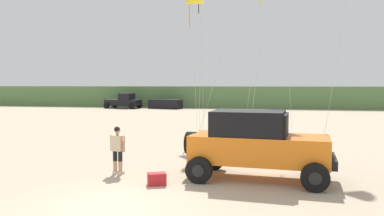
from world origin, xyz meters
TOP-DOWN VIEW (x-y plane):
  - ground_plane at (0.00, 0.00)m, footprint 220.00×220.00m
  - dune_ridge at (5.74, 45.89)m, footprint 90.00×9.24m
  - jeep at (3.49, 3.52)m, footprint 4.95×2.74m
  - person_watching at (-1.27, 3.30)m, footprint 0.61×0.38m
  - cooler_box at (0.48, 2.15)m, footprint 0.66×0.56m
  - distant_pickup at (-14.86, 38.82)m, footprint 4.82×2.97m
  - distant_sedan at (-9.33, 39.21)m, footprint 4.47×2.59m

SIDE VIEW (x-z plane):
  - ground_plane at x=0.00m, z-range 0.00..0.00m
  - cooler_box at x=0.48m, z-range 0.00..0.38m
  - distant_sedan at x=-9.33m, z-range 0.00..1.20m
  - person_watching at x=-1.27m, z-range 0.10..1.77m
  - distant_pickup at x=-14.86m, z-range -0.05..1.93m
  - jeep at x=3.49m, z-range 0.07..2.33m
  - dune_ridge at x=5.74m, z-range 0.00..2.87m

